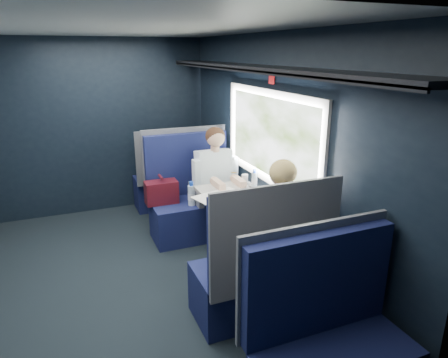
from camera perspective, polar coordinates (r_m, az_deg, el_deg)
name	(u,v)px	position (r m, az deg, el deg)	size (l,w,h in m)	color
ground	(137,285)	(4.03, -12.33, -14.57)	(2.80, 4.20, 0.01)	black
room_shell	(128,132)	(3.48, -13.57, 6.59)	(3.00, 4.40, 2.40)	black
table	(236,205)	(3.99, 1.77, -3.70)	(0.62, 1.00, 0.74)	#54565E
seat_bay_near	(191,201)	(4.77, -4.77, -3.12)	(1.07, 0.62, 1.26)	#0C1138
seat_bay_far	(259,274)	(3.32, 5.06, -13.32)	(1.04, 0.62, 1.26)	#0C1138
seat_row_front	(172,180)	(5.62, -7.43, -0.09)	(1.04, 0.51, 1.16)	#0C1138
seat_row_back	(329,350)	(2.69, 14.75, -22.52)	(1.04, 0.51, 1.16)	#0C1138
man	(217,179)	(4.60, -0.99, 0.03)	(0.53, 0.56, 1.32)	black
woman	(278,225)	(3.41, 7.68, -6.55)	(0.53, 0.56, 1.32)	black
papers	(233,202)	(3.84, 1.25, -3.29)	(0.50, 0.72, 0.01)	white
laptop	(265,185)	(4.14, 5.86, -0.84)	(0.31, 0.37, 0.25)	silver
bottle_small	(254,180)	(4.22, 4.37, -0.09)	(0.06, 0.06, 0.20)	silver
cup	(245,179)	(4.40, 3.00, 0.07)	(0.07, 0.07, 0.09)	white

